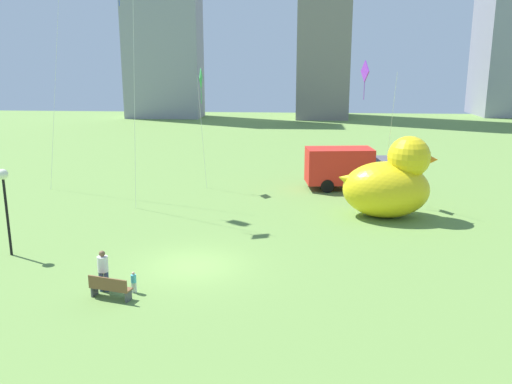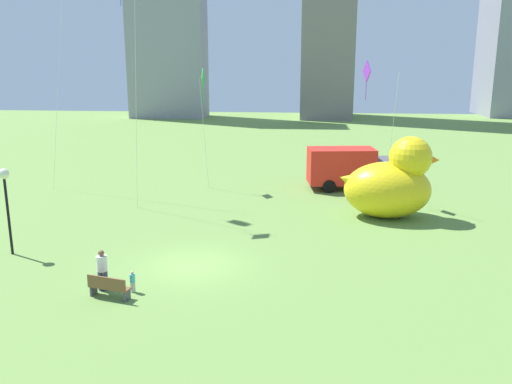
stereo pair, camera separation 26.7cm
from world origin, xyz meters
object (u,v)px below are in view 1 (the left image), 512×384
(kite_purple, at_px, (367,76))
(person_child, at_px, (134,281))
(giant_inflatable_duck, at_px, (390,183))
(lamppost, at_px, (4,188))
(park_bench, at_px, (110,287))
(kite_green, at_px, (201,82))
(person_adult, at_px, (103,269))
(box_truck, at_px, (349,168))

(kite_purple, bearing_deg, person_child, -124.72)
(giant_inflatable_duck, height_order, lamppost, giant_inflatable_duck)
(park_bench, distance_m, kite_purple, 20.38)
(kite_purple, relative_size, kite_green, 1.06)
(park_bench, xyz_separation_m, person_child, (0.73, 0.63, -0.00))
(person_adult, bearing_deg, box_truck, 58.66)
(person_adult, relative_size, person_child, 1.94)
(person_child, bearing_deg, kite_green, 91.11)
(person_adult, relative_size, kite_green, 0.20)
(box_truck, bearing_deg, kite_green, -177.82)
(park_bench, relative_size, kite_purple, 0.20)
(giant_inflatable_duck, bearing_deg, box_truck, 103.80)
(kite_purple, distance_m, kite_green, 11.03)
(park_bench, relative_size, person_adult, 1.02)
(person_child, height_order, box_truck, box_truck)
(park_bench, relative_size, giant_inflatable_duck, 0.30)
(person_child, bearing_deg, park_bench, -138.94)
(lamppost, relative_size, box_truck, 0.63)
(kite_purple, bearing_deg, person_adult, -127.83)
(person_child, relative_size, box_truck, 0.13)
(lamppost, xyz_separation_m, kite_purple, (17.18, 11.23, 4.60))
(park_bench, bearing_deg, person_child, 41.06)
(lamppost, bearing_deg, person_adult, -32.27)
(lamppost, bearing_deg, giant_inflatable_duck, 22.79)
(person_child, height_order, kite_purple, kite_purple)
(giant_inflatable_duck, height_order, kite_purple, kite_purple)
(giant_inflatable_duck, relative_size, kite_purple, 0.64)
(park_bench, bearing_deg, lamppost, 145.18)
(giant_inflatable_duck, bearing_deg, person_adult, -138.28)
(person_adult, relative_size, lamppost, 0.41)
(park_bench, relative_size, kite_green, 0.21)
(person_child, distance_m, kite_purple, 19.51)
(person_adult, bearing_deg, park_bench, -55.75)
(giant_inflatable_duck, bearing_deg, park_bench, -135.50)
(park_bench, bearing_deg, kite_purple, 54.57)
(park_bench, xyz_separation_m, giant_inflatable_duck, (12.18, 11.97, 1.51))
(kite_green, bearing_deg, lamppost, -114.87)
(lamppost, relative_size, kite_purple, 0.46)
(person_adult, height_order, kite_green, kite_green)
(person_child, height_order, lamppost, lamppost)
(person_child, relative_size, kite_purple, 0.10)
(lamppost, xyz_separation_m, box_truck, (16.66, 14.47, -1.73))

